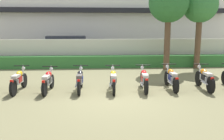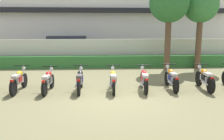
# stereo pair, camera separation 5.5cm
# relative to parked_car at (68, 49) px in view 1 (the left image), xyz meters

# --- Properties ---
(ground) EXTENTS (60.00, 60.00, 0.00)m
(ground) POSITION_rel_parked_car_xyz_m (2.61, -9.27, -0.94)
(ground) COLOR olive
(building) EXTENTS (22.97, 6.50, 7.19)m
(building) POSITION_rel_parked_car_xyz_m (2.61, 4.90, 2.66)
(building) COLOR white
(building) RESTS_ON ground
(compound_wall) EXTENTS (21.82, 0.30, 1.73)m
(compound_wall) POSITION_rel_parked_car_xyz_m (2.61, -1.90, -0.07)
(compound_wall) COLOR beige
(compound_wall) RESTS_ON ground
(hedge_row) EXTENTS (17.45, 0.70, 0.74)m
(hedge_row) POSITION_rel_parked_car_xyz_m (2.61, -2.60, -0.57)
(hedge_row) COLOR #337033
(hedge_row) RESTS_ON ground
(parked_car) EXTENTS (4.68, 2.48, 1.89)m
(parked_car) POSITION_rel_parked_car_xyz_m (0.00, 0.00, 0.00)
(parked_car) COLOR navy
(parked_car) RESTS_ON ground
(tree_near_inspector) EXTENTS (2.26, 2.26, 4.98)m
(tree_near_inspector) POSITION_rel_parked_car_xyz_m (6.11, -3.65, 2.84)
(tree_near_inspector) COLOR brown
(tree_near_inspector) RESTS_ON ground
(tree_far_side) EXTENTS (2.04, 2.04, 4.77)m
(tree_far_side) POSITION_rel_parked_car_xyz_m (8.11, -3.28, 2.72)
(tree_far_side) COLOR brown
(tree_far_side) RESTS_ON ground
(motorcycle_in_row_1) EXTENTS (0.60, 1.87, 0.95)m
(motorcycle_in_row_1) POSITION_rel_parked_car_xyz_m (-1.00, -8.10, -0.49)
(motorcycle_in_row_1) COLOR black
(motorcycle_in_row_1) RESTS_ON ground
(motorcycle_in_row_2) EXTENTS (0.60, 1.77, 0.94)m
(motorcycle_in_row_2) POSITION_rel_parked_car_xyz_m (0.14, -8.25, -0.50)
(motorcycle_in_row_2) COLOR black
(motorcycle_in_row_2) RESTS_ON ground
(motorcycle_in_row_3) EXTENTS (0.60, 1.82, 0.95)m
(motorcycle_in_row_3) POSITION_rel_parked_car_xyz_m (1.35, -8.20, -0.49)
(motorcycle_in_row_3) COLOR black
(motorcycle_in_row_3) RESTS_ON ground
(motorcycle_in_row_4) EXTENTS (0.60, 1.89, 0.94)m
(motorcycle_in_row_4) POSITION_rel_parked_car_xyz_m (2.63, -8.23, -0.50)
(motorcycle_in_row_4) COLOR black
(motorcycle_in_row_4) RESTS_ON ground
(motorcycle_in_row_5) EXTENTS (0.60, 1.84, 0.96)m
(motorcycle_in_row_5) POSITION_rel_parked_car_xyz_m (3.83, -8.28, -0.49)
(motorcycle_in_row_5) COLOR black
(motorcycle_in_row_5) RESTS_ON ground
(motorcycle_in_row_6) EXTENTS (0.60, 1.90, 0.95)m
(motorcycle_in_row_6) POSITION_rel_parked_car_xyz_m (4.97, -8.10, -0.49)
(motorcycle_in_row_6) COLOR black
(motorcycle_in_row_6) RESTS_ON ground
(motorcycle_in_row_7) EXTENTS (0.60, 1.85, 0.97)m
(motorcycle_in_row_7) POSITION_rel_parked_car_xyz_m (6.27, -8.27, -0.48)
(motorcycle_in_row_7) COLOR black
(motorcycle_in_row_7) RESTS_ON ground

